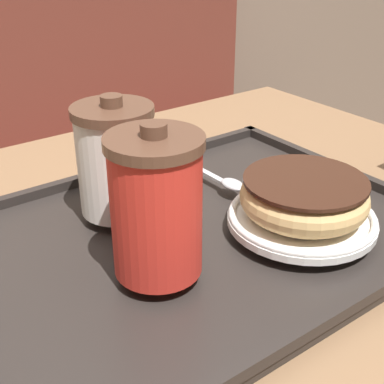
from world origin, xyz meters
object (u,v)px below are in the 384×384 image
coffee_cup_front (156,205)px  coffee_cup_rear (116,159)px  donut_chocolate_glazed (304,196)px  spoon (219,178)px

coffee_cup_front → coffee_cup_rear: bearing=77.4°
donut_chocolate_glazed → spoon: (-0.01, 0.13, -0.03)m
coffee_cup_rear → spoon: (0.14, -0.01, -0.06)m
donut_chocolate_glazed → spoon: donut_chocolate_glazed is taller
spoon → coffee_cup_front: bearing=-57.5°
coffee_cup_front → donut_chocolate_glazed: 0.17m
coffee_cup_front → donut_chocolate_glazed: (0.17, -0.02, -0.03)m
coffee_cup_rear → spoon: bearing=-5.8°
coffee_cup_rear → donut_chocolate_glazed: 0.21m
coffee_cup_front → donut_chocolate_glazed: bearing=-7.8°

